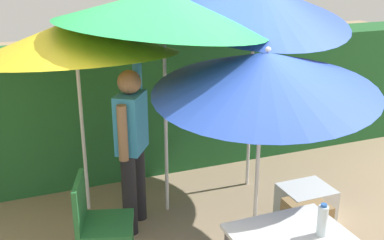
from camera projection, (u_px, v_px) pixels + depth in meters
The scene contains 11 objects.
ground_plane at pixel (203, 236), 4.55m from camera, with size 24.00×24.00×0.00m, color #9E8466.
hedge_row at pixel (148, 106), 5.84m from camera, with size 8.00×0.70×1.60m, color #23602D.
umbrella_rainbow at pixel (265, 72), 4.02m from camera, with size 2.01×2.00×1.96m.
umbrella_orange at pixel (258, 1), 4.89m from camera, with size 2.01×2.04×2.51m.
umbrella_yellow at pixel (163, 9), 4.35m from camera, with size 2.04×2.02×2.38m.
umbrella_navy at pixel (73, 38), 4.44m from camera, with size 2.02×2.04×2.12m.
person_vendor at pixel (132, 139), 4.44m from camera, with size 0.38×0.51×1.88m.
chair_plastic at pixel (97, 221), 3.87m from camera, with size 0.55×0.55×0.89m.
cooler_box at pixel (306, 204), 4.79m from camera, with size 0.50×0.42×0.36m, color silver.
crate_cardboard at pixel (306, 219), 4.51m from camera, with size 0.37×0.36×0.35m, color #9E7A4C.
bottle_water at pixel (322, 220), 3.18m from camera, with size 0.07×0.07×0.24m.
Camera 1 is at (-1.54, -3.60, 2.59)m, focal length 43.99 mm.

